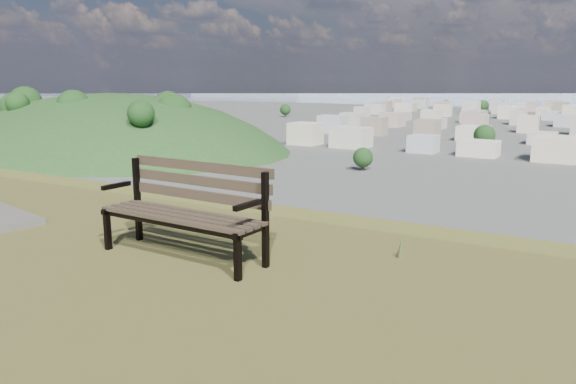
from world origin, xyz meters
The scene contains 3 objects.
park_bench centered at (0.60, 2.21, 25.51)m, with size 1.75×0.62×0.90m.
green_wooded_hill centered at (-162.29, 147.07, 0.12)m, with size 166.01×132.81×83.00m.
city_trees centered at (-26.39, 319.00, 4.83)m, with size 406.52×387.20×9.98m.
Camera 1 is at (4.10, -1.81, 26.70)m, focal length 35.00 mm.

